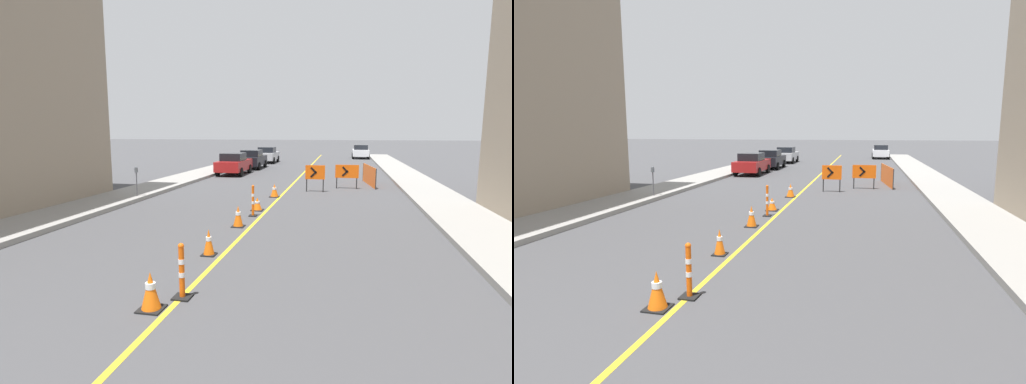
{
  "view_description": "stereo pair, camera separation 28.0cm",
  "coord_description": "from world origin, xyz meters",
  "views": [
    {
      "loc": [
        2.96,
        1.71,
        3.16
      ],
      "look_at": [
        -0.08,
        15.55,
        1.0
      ],
      "focal_mm": 28.0,
      "sensor_mm": 36.0,
      "label": 1
    },
    {
      "loc": [
        3.24,
        1.77,
        3.16
      ],
      "look_at": [
        -0.08,
        15.55,
        1.0
      ],
      "focal_mm": 28.0,
      "sensor_mm": 36.0,
      "label": 2
    }
  ],
  "objects": [
    {
      "name": "lane_stripe",
      "position": [
        0.0,
        28.1,
        0.0
      ],
      "size": [
        0.12,
        56.2,
        0.01
      ],
      "color": "gold",
      "rests_on": "ground_plane"
    },
    {
      "name": "sidewalk_left",
      "position": [
        -7.26,
        28.1,
        0.09
      ],
      "size": [
        2.45,
        56.2,
        0.18
      ],
      "color": "gray",
      "rests_on": "ground_plane"
    },
    {
      "name": "sidewalk_right",
      "position": [
        7.26,
        28.1,
        0.09
      ],
      "size": [
        2.45,
        56.2,
        0.18
      ],
      "color": "gray",
      "rests_on": "ground_plane"
    },
    {
      "name": "traffic_cone_second",
      "position": [
        -0.32,
        7.89,
        0.35
      ],
      "size": [
        0.44,
        0.44,
        0.71
      ],
      "color": "black",
      "rests_on": "ground_plane"
    },
    {
      "name": "traffic_cone_third",
      "position": [
        -0.35,
        11.14,
        0.34
      ],
      "size": [
        0.36,
        0.36,
        0.68
      ],
      "color": "black",
      "rests_on": "ground_plane"
    },
    {
      "name": "traffic_cone_fourth",
      "position": [
        -0.41,
        14.3,
        0.35
      ],
      "size": [
        0.41,
        0.41,
        0.71
      ],
      "color": "black",
      "rests_on": "ground_plane"
    },
    {
      "name": "traffic_cone_fifth",
      "position": [
        -0.38,
        17.17,
        0.26
      ],
      "size": [
        0.47,
        0.47,
        0.52
      ],
      "color": "black",
      "rests_on": "ground_plane"
    },
    {
      "name": "traffic_cone_farthest",
      "position": [
        -0.26,
        20.58,
        0.32
      ],
      "size": [
        0.47,
        0.47,
        0.65
      ],
      "color": "black",
      "rests_on": "ground_plane"
    },
    {
      "name": "delineator_post_front",
      "position": [
        0.03,
        8.49,
        0.46
      ],
      "size": [
        0.34,
        0.34,
        1.09
      ],
      "color": "black",
      "rests_on": "ground_plane"
    },
    {
      "name": "delineator_post_rear",
      "position": [
        -0.3,
        16.05,
        0.51
      ],
      "size": [
        0.3,
        0.3,
        1.18
      ],
      "color": "black",
      "rests_on": "ground_plane"
    },
    {
      "name": "arrow_barricade_primary",
      "position": [
        1.53,
        22.71,
        0.98
      ],
      "size": [
        1.02,
        0.11,
        1.4
      ],
      "rotation": [
        0.0,
        0.0,
        0.04
      ],
      "color": "#EF560C",
      "rests_on": "ground_plane"
    },
    {
      "name": "arrow_barricade_secondary",
      "position": [
        3.17,
        24.26,
        0.92
      ],
      "size": [
        1.27,
        0.1,
        1.33
      ],
      "rotation": [
        0.0,
        0.0,
        0.02
      ],
      "color": "#EF560C",
      "rests_on": "ground_plane"
    },
    {
      "name": "safety_mesh_fence",
      "position": [
        4.48,
        26.26,
        0.57
      ],
      "size": [
        0.54,
        4.05,
        1.14
      ],
      "rotation": [
        0.0,
        0.0,
        1.69
      ],
      "color": "#EF560C",
      "rests_on": "ground_plane"
    },
    {
      "name": "parked_car_curb_near",
      "position": [
        -4.93,
        30.06,
        0.8
      ],
      "size": [
        1.93,
        4.3,
        1.59
      ],
      "rotation": [
        0.0,
        0.0,
        0.0
      ],
      "color": "maroon",
      "rests_on": "ground_plane"
    },
    {
      "name": "parked_car_curb_mid",
      "position": [
        -4.7,
        35.04,
        0.8
      ],
      "size": [
        1.93,
        4.3,
        1.59
      ],
      "rotation": [
        0.0,
        0.0,
        0.0
      ],
      "color": "black",
      "rests_on": "ground_plane"
    },
    {
      "name": "parked_car_curb_far",
      "position": [
        -4.61,
        41.57,
        0.8
      ],
      "size": [
        1.93,
        4.3,
        1.59
      ],
      "rotation": [
        0.0,
        0.0,
        -0.0
      ],
      "color": "#B7B7BC",
      "rests_on": "ground_plane"
    },
    {
      "name": "parked_car_opposite_side",
      "position": [
        4.88,
        50.29,
        0.8
      ],
      "size": [
        1.93,
        4.31,
        1.59
      ],
      "rotation": [
        0.0,
        0.0,
        -0.01
      ],
      "color": "silver",
      "rests_on": "ground_plane"
    },
    {
      "name": "parking_meter_near_curb",
      "position": [
        -6.38,
        18.44,
        1.15
      ],
      "size": [
        0.12,
        0.11,
        1.38
      ],
      "color": "#4C4C51",
      "rests_on": "sidewalk_left"
    }
  ]
}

